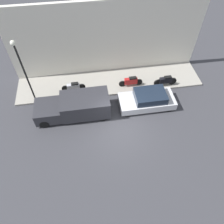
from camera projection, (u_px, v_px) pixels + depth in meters
The scene contains 9 objects.
ground_plane at pixel (120, 130), 15.16m from camera, with size 60.00×60.00×0.00m, color #38383D.
sidewalk at pixel (110, 82), 18.06m from camera, with size 2.94×14.91×0.14m.
building_facade at pixel (107, 40), 16.78m from camera, with size 0.30×14.91×6.04m.
parked_car at pixel (148, 100), 16.10m from camera, with size 1.84×4.09×1.28m.
delivery_van at pixel (74, 106), 15.41m from camera, with size 1.99×5.21×1.58m.
motorcycle_black at pixel (166, 81), 17.40m from camera, with size 0.30×1.85×0.87m.
motorcycle_red at pixel (131, 81), 17.38m from camera, with size 0.30×1.91×0.84m.
scooter_silver at pixel (74, 87), 17.06m from camera, with size 0.30×1.84×0.74m.
streetlamp at pixel (22, 64), 14.21m from camera, with size 0.34×0.34×5.08m.
Camera 1 is at (-8.41, 1.83, 12.55)m, focal length 35.00 mm.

